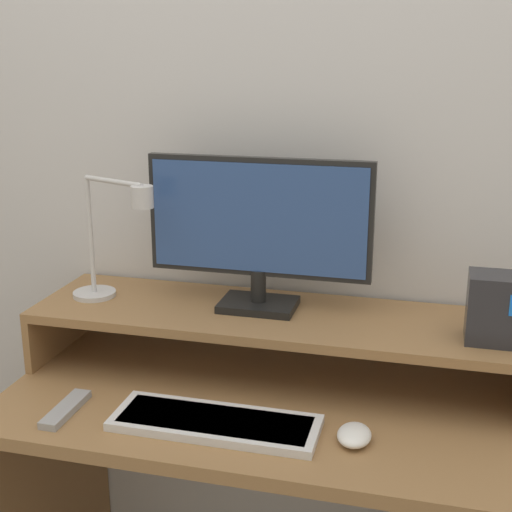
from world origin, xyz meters
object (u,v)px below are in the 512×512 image
(desk_lamp, at_px, (113,242))
(mouse, at_px, (354,435))
(monitor, at_px, (259,227))
(keyboard, at_px, (215,422))
(remote_control, at_px, (66,409))
(router_dock, at_px, (494,308))

(desk_lamp, height_order, mouse, desk_lamp)
(monitor, height_order, keyboard, monitor)
(monitor, distance_m, mouse, 0.52)
(desk_lamp, xyz_separation_m, mouse, (0.61, -0.24, -0.29))
(mouse, bearing_deg, monitor, 132.99)
(desk_lamp, bearing_deg, remote_control, -89.28)
(desk_lamp, distance_m, router_dock, 0.87)
(keyboard, xyz_separation_m, mouse, (0.28, 0.01, 0.01))
(router_dock, relative_size, mouse, 1.62)
(router_dock, xyz_separation_m, keyboard, (-0.54, -0.23, -0.22))
(desk_lamp, height_order, remote_control, desk_lamp)
(monitor, relative_size, keyboard, 1.23)
(router_dock, distance_m, keyboard, 0.62)
(monitor, xyz_separation_m, keyboard, (-0.01, -0.30, -0.34))
(desk_lamp, bearing_deg, monitor, 8.15)
(monitor, height_order, remote_control, monitor)
(desk_lamp, relative_size, keyboard, 0.71)
(desk_lamp, distance_m, remote_control, 0.40)
(monitor, bearing_deg, desk_lamp, -171.85)
(router_dock, relative_size, remote_control, 0.93)
(remote_control, bearing_deg, keyboard, 4.20)
(monitor, distance_m, desk_lamp, 0.35)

